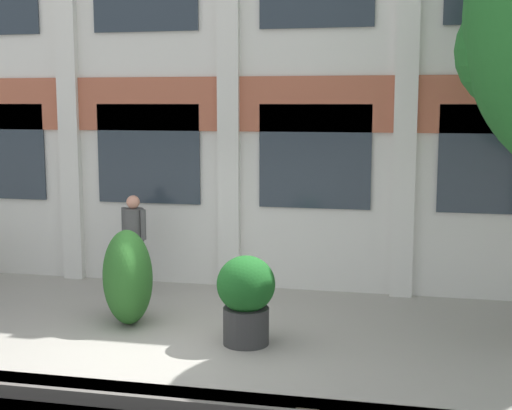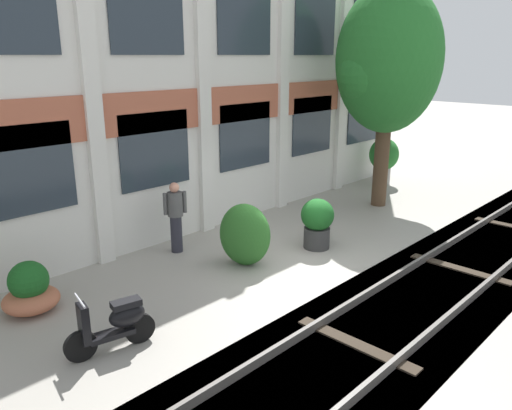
{
  "view_description": "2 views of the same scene",
  "coord_description": "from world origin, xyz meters",
  "views": [
    {
      "loc": [
        2.95,
        -8.5,
        3.13
      ],
      "look_at": [
        0.78,
        1.56,
        1.64
      ],
      "focal_mm": 50.0,
      "sensor_mm": 36.0,
      "label": 1
    },
    {
      "loc": [
        -7.86,
        -6.26,
        4.29
      ],
      "look_at": [
        -0.14,
        1.16,
        1.07
      ],
      "focal_mm": 35.0,
      "sensor_mm": 36.0,
      "label": 2
    }
  ],
  "objects": [
    {
      "name": "topiary_hedge",
      "position": [
        -0.91,
        0.74,
        0.67
      ],
      "size": [
        1.12,
        1.3,
        1.35
      ],
      "primitive_type": "ellipsoid",
      "rotation": [
        0.0,
        0.0,
        2.03
      ],
      "color": "#286023",
      "rests_on": "ground"
    },
    {
      "name": "ground_plane",
      "position": [
        0.0,
        0.0,
        0.0
      ],
      "size": [
        80.0,
        80.0,
        0.0
      ],
      "primitive_type": "plane",
      "color": "#9E998E"
    },
    {
      "name": "broadleaf_tree",
      "position": [
        5.0,
        1.01,
        4.08
      ],
      "size": [
        3.06,
        2.91,
        6.22
      ],
      "color": "#4C3826",
      "rests_on": "ground"
    },
    {
      "name": "scooter_second_parked",
      "position": [
        -4.55,
        -0.14,
        0.44
      ],
      "size": [
        1.37,
        0.57,
        0.98
      ],
      "rotation": [
        0.0,
        0.0,
        2.93
      ],
      "color": "black",
      "rests_on": "ground"
    },
    {
      "name": "rail_tracks",
      "position": [
        -0.0,
        -2.69,
        -0.13
      ],
      "size": [
        25.24,
        2.8,
        0.43
      ],
      "color": "#4C473F",
      "rests_on": "ground"
    },
    {
      "name": "potted_plant_ribbed_drum",
      "position": [
        0.93,
        0.23,
        0.64
      ],
      "size": [
        0.76,
        0.76,
        1.17
      ],
      "color": "#333333",
      "rests_on": "ground"
    },
    {
      "name": "potted_plant_wide_bowl",
      "position": [
        -4.92,
        2.0,
        0.38
      ],
      "size": [
        0.96,
        0.96,
        0.92
      ],
      "color": "#B76647",
      "rests_on": "ground"
    },
    {
      "name": "potted_plant_fluted_column",
      "position": [
        7.32,
        2.24,
        0.95
      ],
      "size": [
        1.0,
        1.0,
        1.59
      ],
      "color": "gray",
      "rests_on": "ground"
    },
    {
      "name": "resident_by_doorway",
      "position": [
        -1.46,
        2.38,
        0.87
      ],
      "size": [
        0.49,
        0.34,
        1.62
      ],
      "rotation": [
        0.0,
        0.0,
        -1.98
      ],
      "color": "#282833",
      "rests_on": "ground"
    },
    {
      "name": "apartment_facade",
      "position": [
        0.0,
        3.31,
        3.88
      ],
      "size": [
        17.6,
        0.64,
        7.79
      ],
      "color": "silver",
      "rests_on": "ground"
    }
  ]
}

